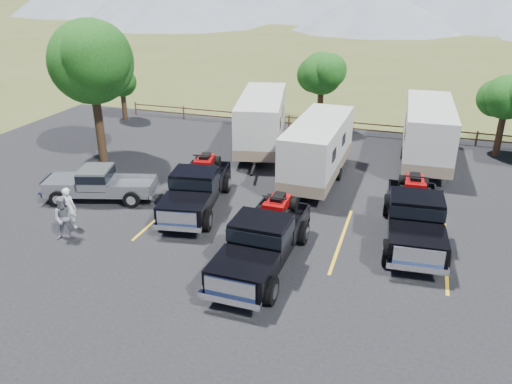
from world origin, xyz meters
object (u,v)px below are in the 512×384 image
(rig_right, at_px, (415,214))
(pickup_silver, at_px, (100,183))
(rig_left, at_px, (197,187))
(person_a, at_px, (69,208))
(trailer_center, at_px, (318,150))
(person_b, at_px, (65,218))
(trailer_right, at_px, (428,133))
(trailer_left, at_px, (262,122))
(rig_center, at_px, (263,239))
(tree_big_nw, at_px, (91,62))

(rig_right, height_order, pickup_silver, rig_right)
(rig_left, distance_m, person_a, 5.50)
(rig_right, distance_m, trailer_center, 7.04)
(person_b, bearing_deg, rig_left, 20.11)
(rig_right, relative_size, trailer_right, 0.70)
(trailer_center, bearing_deg, trailer_left, 139.31)
(rig_left, height_order, trailer_left, trailer_left)
(trailer_right, bearing_deg, rig_right, -94.08)
(trailer_center, bearing_deg, rig_center, -90.01)
(person_a, relative_size, person_b, 0.99)
(pickup_silver, bearing_deg, rig_center, 54.74)
(tree_big_nw, xyz_separation_m, person_b, (3.98, -8.41, -4.64))
(trailer_right, xyz_separation_m, pickup_silver, (-14.45, -10.06, -0.91))
(tree_big_nw, xyz_separation_m, person_a, (3.52, -7.56, -4.64))
(tree_big_nw, distance_m, trailer_center, 12.91)
(trailer_center, distance_m, person_a, 12.22)
(trailer_center, xyz_separation_m, pickup_silver, (-9.18, -5.66, -0.81))
(rig_left, bearing_deg, person_b, -140.56)
(rig_center, distance_m, pickup_silver, 9.50)
(trailer_left, xyz_separation_m, pickup_silver, (-4.98, -9.43, -0.90))
(rig_left, xyz_separation_m, trailer_right, (9.77, 9.39, 0.72))
(tree_big_nw, bearing_deg, trailer_right, 16.97)
(tree_big_nw, bearing_deg, trailer_center, 4.45)
(rig_left, relative_size, rig_center, 1.00)
(rig_right, distance_m, person_b, 13.96)
(trailer_right, bearing_deg, person_b, -136.79)
(tree_big_nw, bearing_deg, rig_left, -27.56)
(tree_big_nw, relative_size, person_a, 4.29)
(tree_big_nw, height_order, rig_center, tree_big_nw)
(tree_big_nw, bearing_deg, pickup_silver, -56.84)
(rig_left, distance_m, rig_center, 5.69)
(rig_center, xyz_separation_m, rig_right, (5.15, 3.75, 0.01))
(pickup_silver, relative_size, person_b, 3.02)
(rig_left, relative_size, rig_right, 0.98)
(rig_right, relative_size, pickup_silver, 1.21)
(rig_left, relative_size, trailer_right, 0.69)
(rig_right, bearing_deg, pickup_silver, 178.51)
(rig_left, bearing_deg, trailer_center, 38.23)
(trailer_center, relative_size, pickup_silver, 1.62)
(rig_left, distance_m, trailer_center, 6.76)
(trailer_left, bearing_deg, rig_left, -104.25)
(rig_right, height_order, person_a, rig_right)
(rig_left, relative_size, trailer_center, 0.73)
(person_b, bearing_deg, tree_big_nw, 86.27)
(rig_left, bearing_deg, rig_center, -50.32)
(trailer_left, height_order, pickup_silver, trailer_left)
(trailer_right, xyz_separation_m, person_b, (-13.55, -13.76, -0.81))
(person_b, bearing_deg, trailer_left, 43.70)
(rig_right, xyz_separation_m, trailer_center, (-4.97, 4.95, 0.58))
(rig_center, xyz_separation_m, person_b, (-8.10, -0.66, -0.13))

